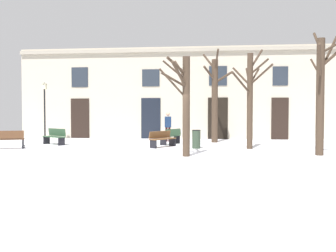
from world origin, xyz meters
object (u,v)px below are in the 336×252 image
at_px(tree_right_of_center, 250,95).
at_px(person_by_shop_door, 168,125).
at_px(tree_left_of_center, 321,90).
at_px(tree_foreground, 185,101).
at_px(bench_near_center_tree, 5,139).
at_px(streetlamp, 45,105).
at_px(bench_near_lamp, 55,136).
at_px(bench_far_corner, 162,139).
at_px(litter_bin, 196,139).
at_px(bench_back_to_back_right, 171,136).
at_px(tree_near_facade, 215,97).

distance_m(tree_right_of_center, person_by_shop_door, 6.37).
relative_size(tree_left_of_center, person_by_shop_door, 2.86).
relative_size(tree_foreground, bench_near_center_tree, 2.25).
distance_m(streetlamp, bench_near_lamp, 4.12).
bearing_deg(bench_near_lamp, tree_foreground, 2.60).
bearing_deg(bench_far_corner, tree_foreground, -128.97).
xyz_separation_m(tree_left_of_center, tree_right_of_center, (-2.59, 2.53, -0.07)).
xyz_separation_m(tree_foreground, bench_far_corner, (-1.40, 3.92, -1.81)).
relative_size(tree_right_of_center, person_by_shop_door, 2.79).
bearing_deg(tree_foreground, bench_far_corner, 109.64).
height_order(tree_right_of_center, litter_bin, tree_right_of_center).
distance_m(litter_bin, bench_back_to_back_right, 2.71).
bearing_deg(tree_near_facade, bench_back_to_back_right, -146.04).
distance_m(bench_far_corner, bench_near_lamp, 6.18).
xyz_separation_m(litter_bin, bench_far_corner, (-1.77, 0.52, -0.03)).
bearing_deg(tree_right_of_center, bench_back_to_back_right, 152.29).
height_order(tree_left_of_center, bench_back_to_back_right, tree_left_of_center).
height_order(tree_near_facade, bench_back_to_back_right, tree_near_facade).
xyz_separation_m(tree_right_of_center, bench_near_center_tree, (-11.88, -1.39, -2.16)).
bearing_deg(streetlamp, bench_back_to_back_right, -14.80).
xyz_separation_m(tree_foreground, streetlamp, (-9.52, 7.89, 0.03)).
relative_size(streetlamp, bench_back_to_back_right, 2.33).
bearing_deg(streetlamp, tree_near_facade, -3.01).
bearing_deg(tree_left_of_center, streetlamp, 155.41).
bearing_deg(person_by_shop_door, bench_near_center_tree, -159.35).
bearing_deg(litter_bin, person_by_shop_door, 113.48).
relative_size(tree_near_facade, tree_right_of_center, 1.08).
relative_size(tree_near_facade, bench_far_corner, 3.21).
xyz_separation_m(bench_back_to_back_right, bench_near_center_tree, (-7.77, -3.54, 0.01)).
bearing_deg(bench_far_corner, person_by_shop_door, 33.06).
xyz_separation_m(tree_near_facade, tree_foreground, (-1.34, -7.32, -0.45)).
distance_m(tree_right_of_center, bench_near_lamp, 10.81).
distance_m(tree_near_facade, tree_right_of_center, 4.15).
xyz_separation_m(tree_right_of_center, tree_foreground, (-2.99, -3.51, -0.39)).
xyz_separation_m(tree_left_of_center, person_by_shop_door, (-7.09, 6.74, -1.68)).
bearing_deg(bench_back_to_back_right, bench_near_center_tree, -38.88).
bearing_deg(tree_foreground, tree_left_of_center, 9.99).
relative_size(tree_left_of_center, bench_near_center_tree, 2.91).
distance_m(tree_right_of_center, bench_back_to_back_right, 5.12).
xyz_separation_m(tree_right_of_center, litter_bin, (-2.62, -0.12, -2.17)).
height_order(litter_bin, bench_near_center_tree, litter_bin).
bearing_deg(bench_near_center_tree, tree_foreground, 144.10).
distance_m(tree_left_of_center, bench_near_center_tree, 14.68).
xyz_separation_m(litter_bin, bench_back_to_back_right, (-1.48, 2.27, -0.01)).
relative_size(tree_right_of_center, tree_foreground, 1.26).
relative_size(tree_foreground, person_by_shop_door, 2.22).
bearing_deg(tree_right_of_center, litter_bin, -177.40).
relative_size(streetlamp, bench_far_corner, 2.19).
bearing_deg(litter_bin, tree_right_of_center, 2.60).
distance_m(bench_near_center_tree, person_by_shop_door, 9.27).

